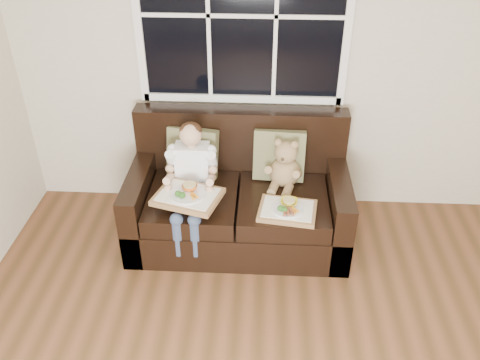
# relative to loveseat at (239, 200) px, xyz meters

# --- Properties ---
(room_walls) EXTENTS (4.52, 5.02, 2.71)m
(room_walls) POSITION_rel_loveseat_xyz_m (0.43, -2.02, 1.28)
(room_walls) COLOR beige
(room_walls) RESTS_ON ground
(window_back) EXTENTS (1.62, 0.04, 1.37)m
(window_back) POSITION_rel_loveseat_xyz_m (-0.00, 0.46, 1.34)
(window_back) COLOR black
(window_back) RESTS_ON room_walls
(loveseat) EXTENTS (1.70, 0.92, 0.96)m
(loveseat) POSITION_rel_loveseat_xyz_m (0.00, 0.00, 0.00)
(loveseat) COLOR black
(loveseat) RESTS_ON ground
(pillow_left) EXTENTS (0.43, 0.26, 0.41)m
(pillow_left) POSITION_rel_loveseat_xyz_m (-0.38, 0.15, 0.34)
(pillow_left) COLOR #676941
(pillow_left) RESTS_ON loveseat
(pillow_right) EXTENTS (0.42, 0.21, 0.42)m
(pillow_right) POSITION_rel_loveseat_xyz_m (0.31, 0.15, 0.34)
(pillow_right) COLOR #676941
(pillow_right) RESTS_ON loveseat
(child) EXTENTS (0.37, 0.59, 0.85)m
(child) POSITION_rel_loveseat_xyz_m (-0.35, -0.12, 0.33)
(child) COLOR white
(child) RESTS_ON loveseat
(teddy_bear) EXTENTS (0.28, 0.34, 0.42)m
(teddy_bear) POSITION_rel_loveseat_xyz_m (0.36, 0.04, 0.31)
(teddy_bear) COLOR #987950
(teddy_bear) RESTS_ON loveseat
(tray_left) EXTENTS (0.54, 0.46, 0.10)m
(tray_left) POSITION_rel_loveseat_xyz_m (-0.35, -0.33, 0.27)
(tray_left) COLOR #9E7147
(tray_left) RESTS_ON child
(tray_right) EXTENTS (0.45, 0.37, 0.09)m
(tray_right) POSITION_rel_loveseat_xyz_m (0.37, -0.33, 0.17)
(tray_right) COLOR #9E7147
(tray_right) RESTS_ON loveseat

